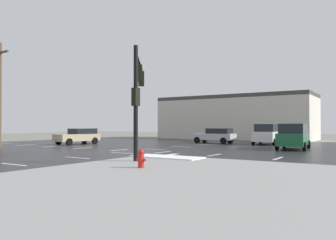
{
  "coord_description": "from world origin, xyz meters",
  "views": [
    {
      "loc": [
        15.09,
        -19.5,
        1.92
      ],
      "look_at": [
        -1.98,
        6.88,
        2.43
      ],
      "focal_mm": 35.63,
      "sensor_mm": 36.0,
      "label": 1
    }
  ],
  "objects_px": {
    "utility_pole_mid": "(0,93)",
    "suv_white": "(267,134)",
    "suv_green": "(293,136)",
    "fire_hydrant": "(141,158)",
    "sedan_tan": "(79,136)",
    "sedan_silver": "(215,135)",
    "traffic_signal_mast": "(138,87)"
  },
  "relations": [
    {
      "from": "utility_pole_mid",
      "to": "suv_white",
      "type": "bearing_deg",
      "value": 48.41
    },
    {
      "from": "suv_green",
      "to": "fire_hydrant",
      "type": "bearing_deg",
      "value": 166.51
    },
    {
      "from": "suv_white",
      "to": "sedan_tan",
      "type": "relative_size",
      "value": 1.06
    },
    {
      "from": "utility_pole_mid",
      "to": "sedan_silver",
      "type": "bearing_deg",
      "value": 58.1
    },
    {
      "from": "traffic_signal_mast",
      "to": "sedan_silver",
      "type": "height_order",
      "value": "traffic_signal_mast"
    },
    {
      "from": "suv_green",
      "to": "suv_white",
      "type": "xyz_separation_m",
      "value": [
        -3.81,
        5.74,
        0.0
      ]
    },
    {
      "from": "sedan_silver",
      "to": "sedan_tan",
      "type": "relative_size",
      "value": 0.97
    },
    {
      "from": "sedan_silver",
      "to": "utility_pole_mid",
      "type": "relative_size",
      "value": 0.53
    },
    {
      "from": "fire_hydrant",
      "to": "utility_pole_mid",
      "type": "height_order",
      "value": "utility_pole_mid"
    },
    {
      "from": "suv_white",
      "to": "sedan_silver",
      "type": "bearing_deg",
      "value": -87.52
    },
    {
      "from": "sedan_silver",
      "to": "suv_white",
      "type": "distance_m",
      "value": 5.37
    },
    {
      "from": "traffic_signal_mast",
      "to": "sedan_silver",
      "type": "bearing_deg",
      "value": -21.96
    },
    {
      "from": "fire_hydrant",
      "to": "suv_white",
      "type": "height_order",
      "value": "suv_white"
    },
    {
      "from": "suv_white",
      "to": "sedan_tan",
      "type": "distance_m",
      "value": 18.98
    },
    {
      "from": "suv_green",
      "to": "utility_pole_mid",
      "type": "relative_size",
      "value": 0.57
    },
    {
      "from": "sedan_tan",
      "to": "traffic_signal_mast",
      "type": "bearing_deg",
      "value": 64.77
    },
    {
      "from": "suv_green",
      "to": "sedan_silver",
      "type": "distance_m",
      "value": 10.4
    },
    {
      "from": "sedan_silver",
      "to": "traffic_signal_mast",
      "type": "bearing_deg",
      "value": 102.27
    },
    {
      "from": "traffic_signal_mast",
      "to": "sedan_tan",
      "type": "xyz_separation_m",
      "value": [
        -14.74,
        9.12,
        -3.17
      ]
    },
    {
      "from": "sedan_silver",
      "to": "fire_hydrant",
      "type": "bearing_deg",
      "value": 107.15
    },
    {
      "from": "traffic_signal_mast",
      "to": "suv_white",
      "type": "relative_size",
      "value": 1.16
    },
    {
      "from": "fire_hydrant",
      "to": "sedan_silver",
      "type": "height_order",
      "value": "sedan_silver"
    },
    {
      "from": "fire_hydrant",
      "to": "traffic_signal_mast",
      "type": "bearing_deg",
      "value": 130.06
    },
    {
      "from": "traffic_signal_mast",
      "to": "suv_white",
      "type": "height_order",
      "value": "traffic_signal_mast"
    },
    {
      "from": "fire_hydrant",
      "to": "suv_white",
      "type": "bearing_deg",
      "value": 93.24
    },
    {
      "from": "suv_green",
      "to": "suv_white",
      "type": "bearing_deg",
      "value": 28.82
    },
    {
      "from": "suv_white",
      "to": "fire_hydrant",
      "type": "bearing_deg",
      "value": -2.34
    },
    {
      "from": "fire_hydrant",
      "to": "suv_white",
      "type": "distance_m",
      "value": 22.34
    },
    {
      "from": "sedan_silver",
      "to": "sedan_tan",
      "type": "bearing_deg",
      "value": 40.92
    },
    {
      "from": "utility_pole_mid",
      "to": "suv_green",
      "type": "bearing_deg",
      "value": 32.02
    },
    {
      "from": "traffic_signal_mast",
      "to": "fire_hydrant",
      "type": "xyz_separation_m",
      "value": [
        2.63,
        -3.12,
        -3.48
      ]
    },
    {
      "from": "fire_hydrant",
      "to": "suv_green",
      "type": "relative_size",
      "value": 0.16
    }
  ]
}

